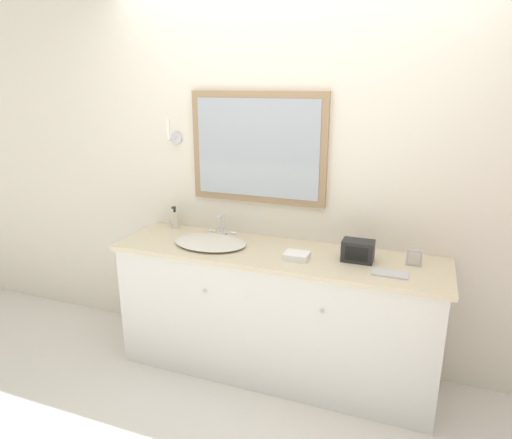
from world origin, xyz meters
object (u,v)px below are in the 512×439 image
sink_basin (211,242)px  appliance_box (358,251)px  picture_frame (414,258)px  soap_bottle (175,219)px

sink_basin → appliance_box: (0.95, 0.05, 0.05)m
appliance_box → picture_frame: size_ratio=1.86×
sink_basin → soap_bottle: 0.47m
soap_bottle → appliance_box: bearing=-7.5°
appliance_box → sink_basin: bearing=-177.0°
soap_bottle → appliance_box: size_ratio=0.89×
sink_basin → picture_frame: (1.27, 0.09, 0.03)m
sink_basin → picture_frame: 1.27m
appliance_box → picture_frame: bearing=6.7°
sink_basin → appliance_box: size_ratio=2.61×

